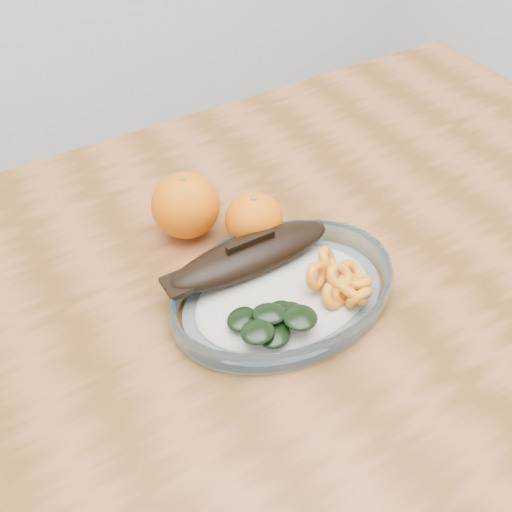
{
  "coord_description": "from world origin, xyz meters",
  "views": [
    {
      "loc": [
        -0.26,
        -0.4,
        1.28
      ],
      "look_at": [
        0.01,
        0.06,
        0.77
      ],
      "focal_mm": 45.0,
      "sensor_mm": 36.0,
      "label": 1
    }
  ],
  "objects_px": {
    "orange_left": "(186,205)",
    "orange_right": "(254,220)",
    "dining_table": "(275,355)",
    "plated_meal": "(283,289)"
  },
  "relations": [
    {
      "from": "orange_left",
      "to": "orange_right",
      "type": "xyz_separation_m",
      "value": [
        0.06,
        -0.06,
        -0.01
      ]
    },
    {
      "from": "dining_table",
      "to": "orange_right",
      "type": "relative_size",
      "value": 17.25
    },
    {
      "from": "dining_table",
      "to": "plated_meal",
      "type": "bearing_deg",
      "value": -16.45
    },
    {
      "from": "orange_left",
      "to": "dining_table",
      "type": "bearing_deg",
      "value": -77.93
    },
    {
      "from": "plated_meal",
      "to": "orange_left",
      "type": "xyz_separation_m",
      "value": [
        -0.04,
        0.16,
        0.02
      ]
    },
    {
      "from": "orange_left",
      "to": "orange_right",
      "type": "distance_m",
      "value": 0.08
    },
    {
      "from": "orange_right",
      "to": "orange_left",
      "type": "bearing_deg",
      "value": 136.55
    },
    {
      "from": "plated_meal",
      "to": "orange_left",
      "type": "bearing_deg",
      "value": 105.31
    },
    {
      "from": "plated_meal",
      "to": "orange_right",
      "type": "height_order",
      "value": "plated_meal"
    },
    {
      "from": "dining_table",
      "to": "orange_left",
      "type": "bearing_deg",
      "value": 102.07
    }
  ]
}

